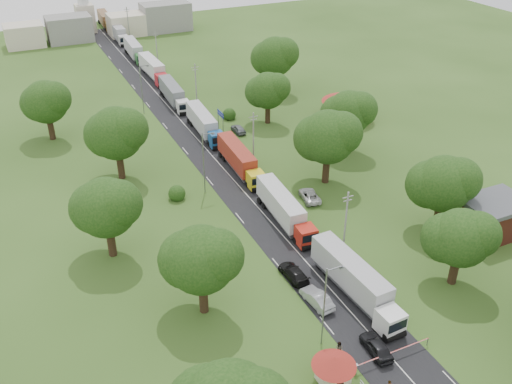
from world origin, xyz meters
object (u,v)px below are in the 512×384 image
boom_barrier (382,357)px  guard_booth (334,367)px  truck_0 (355,280)px  car_lane_front (376,346)px  car_lane_mid (317,299)px  info_sign (220,117)px

boom_barrier → guard_booth: bearing=-180.0°
truck_0 → car_lane_front: (-2.87, -8.47, -1.52)m
boom_barrier → car_lane_mid: car_lane_mid is taller
truck_0 → car_lane_mid: 4.96m
car_lane_mid → car_lane_front: bearing=96.2°
info_sign → car_lane_front: 58.87m
car_lane_front → guard_booth: bearing=18.6°
boom_barrier → info_sign: size_ratio=2.25×
guard_booth → car_lane_mid: guard_booth is taller
guard_booth → truck_0: (9.07, 9.97, 0.15)m
boom_barrier → car_lane_mid: size_ratio=1.87×
car_lane_front → car_lane_mid: size_ratio=0.94×
car_lane_front → car_lane_mid: bearing=-73.6°
guard_booth → boom_barrier: bearing=0.0°
info_sign → car_lane_front: size_ratio=0.88×
truck_0 → car_lane_mid: (-4.69, 0.58, -1.50)m
truck_0 → guard_booth: bearing=-132.3°
boom_barrier → guard_booth: guard_booth is taller
info_sign → truck_0: 50.15m
boom_barrier → info_sign: bearing=83.8°
guard_booth → car_lane_front: guard_booth is taller
info_sign → truck_0: size_ratio=0.26×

